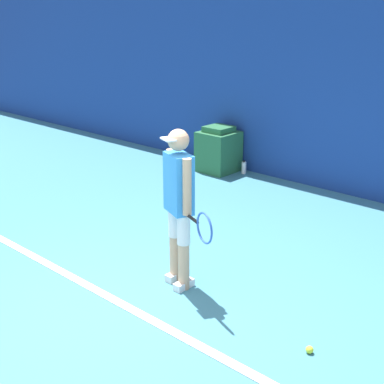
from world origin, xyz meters
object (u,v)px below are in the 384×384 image
object	(u,v)px
water_bottle	(244,167)
covered_chair	(218,150)
tennis_player	(179,202)
tennis_ball	(310,350)

from	to	relation	value
water_bottle	covered_chair	bearing A→B (deg)	-157.99
tennis_player	water_bottle	size ratio (longest dim) A/B	7.15
covered_chair	tennis_ball	bearing A→B (deg)	-42.06
water_bottle	tennis_ball	bearing A→B (deg)	-46.77
tennis_ball	covered_chair	xyz separation A→B (m)	(-4.06, 3.67, 0.35)
covered_chair	water_bottle	size ratio (longest dim) A/B	3.46
covered_chair	water_bottle	xyz separation A→B (m)	(0.45, 0.18, -0.28)
tennis_player	water_bottle	bearing A→B (deg)	139.50
tennis_player	covered_chair	bearing A→B (deg)	145.95
tennis_ball	water_bottle	world-z (taller)	water_bottle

